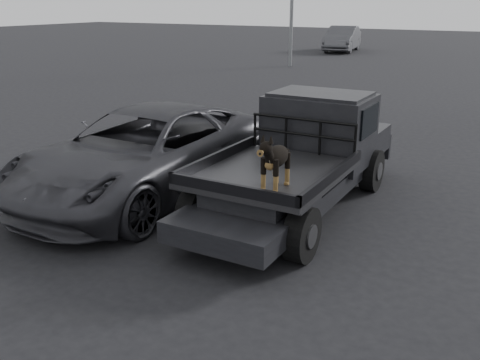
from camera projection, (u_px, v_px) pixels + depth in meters
The scene contains 7 objects.
ground at pixel (280, 263), 7.05m from camera, with size 120.00×120.00×0.00m, color black.
flatbed_ute at pixel (296, 182), 8.77m from camera, with size 2.00×5.40×0.92m, color black, non-canonical shape.
ute_cab at pixel (320, 118), 9.27m from camera, with size 1.72×1.30×0.88m, color black, non-canonical shape.
headache_rack at pixel (303, 136), 8.70m from camera, with size 1.80×0.08×0.55m, color black, non-canonical shape.
dog at pixel (276, 161), 7.02m from camera, with size 0.32×0.60×0.74m, color black, non-canonical shape.
parked_suv at pixel (145, 153), 9.36m from camera, with size 2.53×5.48×1.52m, color #323237.
distant_car_a at pixel (342, 39), 35.75m from camera, with size 1.74×5.00×1.65m, color #47474C.
Camera 1 is at (2.64, -5.78, 3.30)m, focal length 40.00 mm.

